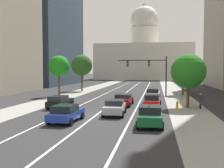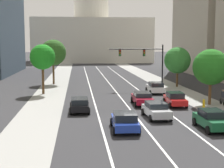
{
  "view_description": "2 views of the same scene",
  "coord_description": "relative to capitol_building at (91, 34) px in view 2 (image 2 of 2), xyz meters",
  "views": [
    {
      "loc": [
        5.61,
        -23.7,
        4.32
      ],
      "look_at": [
        -1.21,
        17.06,
        2.09
      ],
      "focal_mm": 42.69,
      "sensor_mm": 36.0,
      "label": 1
    },
    {
      "loc": [
        -5.3,
        -28.48,
        6.72
      ],
      "look_at": [
        -1.42,
        9.82,
        2.11
      ],
      "focal_mm": 54.7,
      "sensor_mm": 36.0,
      "label": 2
    }
  ],
  "objects": [
    {
      "name": "traffic_signal_mast",
      "position": [
        4.63,
        -78.48,
        -5.55
      ],
      "size": [
        8.01,
        0.39,
        6.53
      ],
      "color": "black",
      "rests_on": "ground"
    },
    {
      "name": "lane_stripe_left",
      "position": [
        -3.43,
        -74.14,
        -10.16
      ],
      "size": [
        0.16,
        90.0,
        0.01
      ],
      "primitive_type": "cube",
      "color": "white",
      "rests_on": "ground"
    },
    {
      "name": "fire_hydrant",
      "position": [
        7.85,
        -93.53,
        -9.71
      ],
      "size": [
        0.26,
        0.35,
        0.91
      ],
      "color": "yellow",
      "rests_on": "ground"
    },
    {
      "name": "street_tree_mid_right",
      "position": [
        9.15,
        -91.83,
        -6.03
      ],
      "size": [
        3.92,
        3.92,
        6.11
      ],
      "color": "#51381E",
      "rests_on": "ground"
    },
    {
      "name": "cyclist",
      "position": [
        10.42,
        -92.35,
        -9.32
      ],
      "size": [
        0.37,
        1.7,
        1.72
      ],
      "rotation": [
        0.0,
        0.0,
        1.52
      ],
      "color": "black",
      "rests_on": "ground"
    },
    {
      "name": "car_green",
      "position": [
        5.15,
        -102.4,
        -9.37
      ],
      "size": [
        2.03,
        4.18,
        1.54
      ],
      "rotation": [
        0.0,
        0.0,
        1.58
      ],
      "color": "#14512D",
      "rests_on": "ground"
    },
    {
      "name": "lane_stripe_center",
      "position": [
        0.0,
        -74.14,
        -10.16
      ],
      "size": [
        0.16,
        90.0,
        0.01
      ],
      "primitive_type": "cube",
      "color": "white",
      "rests_on": "ground"
    },
    {
      "name": "car_crimson",
      "position": [
        1.71,
        -91.24,
        -9.41
      ],
      "size": [
        2.18,
        4.69,
        1.42
      ],
      "rotation": [
        0.0,
        0.0,
        1.54
      ],
      "color": "maroon",
      "rests_on": "ground"
    },
    {
      "name": "sidewalk_left",
      "position": [
        -8.98,
        -64.14,
        -10.17
      ],
      "size": [
        4.24,
        130.0,
        0.01
      ],
      "primitive_type": "cube",
      "color": "gray",
      "rests_on": "ground"
    },
    {
      "name": "lane_stripe_right",
      "position": [
        3.43,
        -74.14,
        -10.16
      ],
      "size": [
        0.16,
        90.0,
        0.01
      ],
      "primitive_type": "cube",
      "color": "white",
      "rests_on": "ground"
    },
    {
      "name": "car_red",
      "position": [
        5.15,
        -92.15,
        -9.41
      ],
      "size": [
        2.11,
        4.51,
        1.48
      ],
      "rotation": [
        0.0,
        0.0,
        1.52
      ],
      "color": "red",
      "rests_on": "ground"
    },
    {
      "name": "capitol_building",
      "position": [
        0.0,
        0.0,
        0.0
      ],
      "size": [
        41.09,
        28.77,
        34.07
      ],
      "color": "beige",
      "rests_on": "ground"
    },
    {
      "name": "car_white",
      "position": [
        5.14,
        -82.79,
        -9.37
      ],
      "size": [
        2.14,
        4.57,
        1.52
      ],
      "rotation": [
        0.0,
        0.0,
        1.54
      ],
      "color": "silver",
      "rests_on": "ground"
    },
    {
      "name": "car_blue",
      "position": [
        -1.72,
        -102.06,
        -9.42
      ],
      "size": [
        2.16,
        4.36,
        1.44
      ],
      "rotation": [
        0.0,
        0.0,
        1.54
      ],
      "color": "#1E389E",
      "rests_on": "ground"
    },
    {
      "name": "car_black",
      "position": [
        -5.15,
        -94.34,
        -9.42
      ],
      "size": [
        1.97,
        4.77,
        1.42
      ],
      "rotation": [
        0.0,
        0.0,
        1.58
      ],
      "color": "black",
      "rests_on": "ground"
    },
    {
      "name": "ground_plane",
      "position": [
        0.0,
        -59.14,
        -10.17
      ],
      "size": [
        400.0,
        400.0,
        0.0
      ],
      "primitive_type": "plane",
      "color": "#2B2B2D"
    },
    {
      "name": "street_tree_mid_left",
      "position": [
        -9.26,
        -70.86,
        -4.98
      ],
      "size": [
        4.24,
        4.24,
        7.33
      ],
      "color": "#51381E",
      "rests_on": "ground"
    },
    {
      "name": "street_tree_near_left",
      "position": [
        -9.87,
        -81.99,
        -5.28
      ],
      "size": [
        3.34,
        3.34,
        6.6
      ],
      "color": "#51381E",
      "rests_on": "ground"
    },
    {
      "name": "car_silver",
      "position": [
        1.71,
        -97.99,
        -9.4
      ],
      "size": [
        2.12,
        4.3,
        1.44
      ],
      "rotation": [
        0.0,
        0.0,
        1.61
      ],
      "color": "#B2B5BA",
      "rests_on": "ground"
    },
    {
      "name": "sidewalk_right",
      "position": [
        8.98,
        -64.14,
        -10.17
      ],
      "size": [
        4.24,
        130.0,
        0.01
      ],
      "primitive_type": "cube",
      "color": "gray",
      "rests_on": "ground"
    },
    {
      "name": "street_tree_near_right",
      "position": [
        10.06,
        -76.31,
        -6.08
      ],
      "size": [
        4.08,
        4.08,
        6.14
      ],
      "color": "#51381E",
      "rests_on": "ground"
    }
  ]
}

